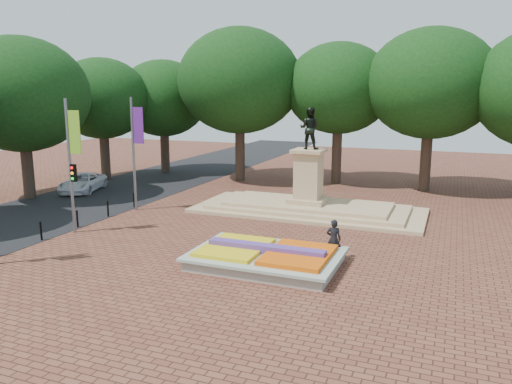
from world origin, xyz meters
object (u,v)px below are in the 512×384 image
monument (308,198)px  van (83,183)px  flower_bed (266,257)px  pedestrian (334,239)px

monument → van: 17.36m
flower_bed → van: bearing=151.5°
flower_bed → monument: bearing=95.9°
pedestrian → van: bearing=-26.9°
monument → pedestrian: (3.49, -8.07, 0.01)m
flower_bed → pedestrian: (2.46, 1.93, 0.52)m
monument → van: size_ratio=2.90×
monument → pedestrian: bearing=-66.6°
monument → van: monument is taller
flower_bed → monument: 10.07m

